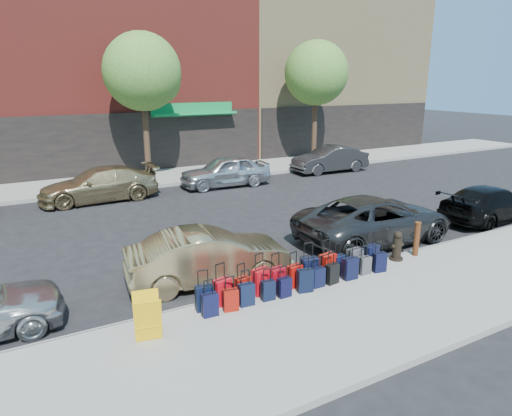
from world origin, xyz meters
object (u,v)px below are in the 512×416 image
tree_right (318,75)px  car_far_2 (225,171)px  car_far_3 (330,159)px  car_near_1 (209,256)px  tree_center (145,74)px  display_rack (147,317)px  fire_hydrant (397,247)px  bollard (417,238)px  car_near_2 (375,219)px  suitcase_front_5 (294,276)px  car_far_1 (99,184)px  car_near_3 (490,203)px

tree_right → car_far_2: 9.33m
car_far_3 → car_near_1: bearing=-46.7°
tree_center → display_rack: bearing=-106.9°
display_rack → car_far_3: bearing=51.9°
tree_center → fire_hydrant: 15.35m
bollard → car_near_2: car_near_2 is taller
suitcase_front_5 → bollard: bollard is taller
tree_right → suitcase_front_5: tree_right is taller
car_far_2 → car_far_1: bearing=-87.7°
car_far_1 → car_far_3: car_far_3 is taller
tree_center → car_near_2: (3.74, -12.48, -4.66)m
display_rack → car_far_1: size_ratio=0.19×
tree_center → suitcase_front_5: tree_center is taller
car_far_1 → suitcase_front_5: bearing=11.3°
suitcase_front_5 → bollard: bearing=-8.2°
suitcase_front_5 → car_near_2: size_ratio=0.17×
car_near_2 → car_far_1: (-6.86, 9.80, -0.02)m
fire_hydrant → car_near_3: car_near_3 is taller
suitcase_front_5 → car_near_3: bearing=0.1°
car_far_1 → car_near_2: bearing=34.3°
suitcase_front_5 → car_far_1: bearing=93.6°
tree_right → suitcase_front_5: (-11.14, -14.32, -4.98)m
tree_right → display_rack: bearing=-135.3°
display_rack → tree_center: bearing=83.8°
tree_center → car_near_1: tree_center is taller
car_near_1 → car_near_2: car_near_2 is taller
tree_center → car_far_1: bearing=-139.4°
tree_right → bollard: tree_right is taller
bollard → car_far_3: (6.07, 11.86, 0.06)m
suitcase_front_5 → display_rack: display_rack is taller
car_near_1 → car_far_3: bearing=-42.4°
tree_center → bollard: size_ratio=7.08×
tree_right → car_far_3: 5.33m
bollard → car_near_3: 5.71m
car_near_1 → car_far_1: size_ratio=0.85×
tree_center → car_far_3: bearing=-14.1°
suitcase_front_5 → car_near_1: bearing=126.5°
tree_center → car_far_3: (9.73, -2.43, -4.67)m
tree_center → display_rack: tree_center is taller
car_near_1 → car_far_3: (11.97, 10.27, 0.03)m
suitcase_front_5 → tree_right: bearing=43.7°
bollard → fire_hydrant: bearing=177.0°
tree_center → car_far_2: (2.92, -2.81, -4.65)m
display_rack → car_near_3: bearing=19.2°
tree_center → car_near_2: 13.83m
fire_hydrant → car_near_3: 6.42m
tree_center → car_far_1: tree_center is taller
display_rack → fire_hydrant: bearing=15.4°
tree_center → bollard: tree_center is taller
car_near_1 → car_near_2: (5.98, 0.23, 0.05)m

